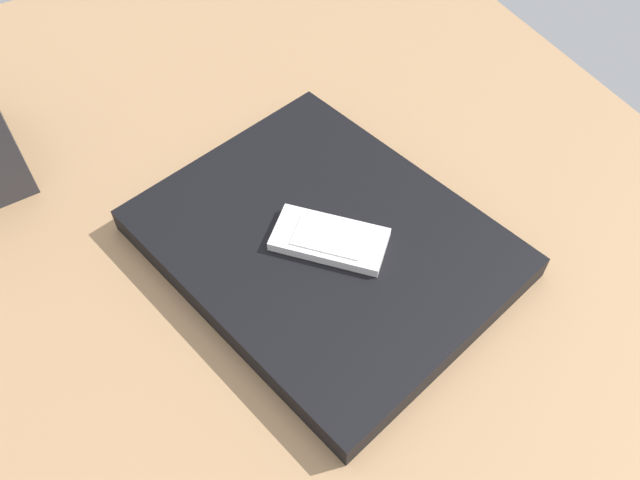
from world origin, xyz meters
TOP-DOWN VIEW (x-y plane):
  - desk_surface at (0.00, 0.00)cm, footprint 120.00×80.00cm
  - laptop_closed at (3.98, 0.41)cm, footprint 36.40×32.10cm
  - cell_phone_on_laptop at (2.96, -0.20)cm, footprint 10.53×10.46cm

SIDE VIEW (x-z plane):
  - desk_surface at x=0.00cm, z-range 0.00..3.00cm
  - laptop_closed at x=3.98cm, z-range 3.00..5.55cm
  - cell_phone_on_laptop at x=2.96cm, z-range 5.51..6.56cm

